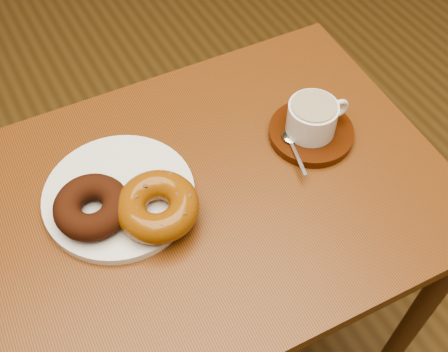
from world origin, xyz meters
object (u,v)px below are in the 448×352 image
donut_plate (119,195)px  coffee_cup (313,117)px  cafe_table (214,225)px  saucer (311,133)px

donut_plate → coffee_cup: coffee_cup is taller
cafe_table → donut_plate: 0.19m
cafe_table → donut_plate: size_ratio=3.25×
coffee_cup → donut_plate: bearing=179.8°
cafe_table → saucer: (0.20, 0.02, 0.12)m
saucer → coffee_cup: 0.04m
cafe_table → saucer: saucer is taller
cafe_table → donut_plate: bearing=161.0°
donut_plate → saucer: bearing=-6.6°
saucer → coffee_cup: (-0.00, 0.00, 0.04)m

